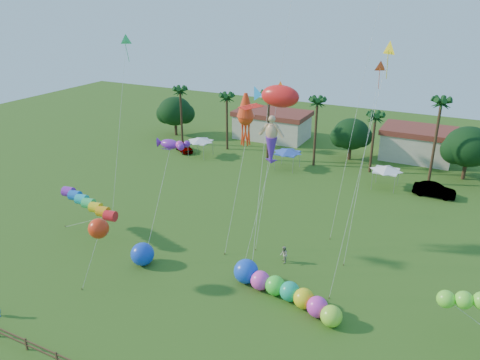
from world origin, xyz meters
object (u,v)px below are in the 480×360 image
at_px(caterpillar_inflatable, 282,289).
at_px(car_b, 434,190).
at_px(blue_ball, 142,254).
at_px(spectator_b, 284,255).
at_px(car_a, 184,147).

bearing_deg(caterpillar_inflatable, car_b, 86.40).
bearing_deg(blue_ball, car_b, 52.09).
bearing_deg(spectator_b, car_a, -159.94).
xyz_separation_m(car_a, spectator_b, (26.65, -23.68, 0.11)).
bearing_deg(car_b, blue_ball, 142.91).
xyz_separation_m(car_a, blue_ball, (14.97, -29.91, 0.36)).
relative_size(car_b, spectator_b, 2.99).
xyz_separation_m(caterpillar_inflatable, blue_ball, (-13.62, -0.96, 0.18)).
distance_m(car_a, spectator_b, 35.65).
bearing_deg(car_b, car_a, 89.61).
bearing_deg(blue_ball, caterpillar_inflatable, 4.05).
xyz_separation_m(car_b, caterpillar_inflatable, (-9.06, -28.16, 0.08)).
bearing_deg(car_a, caterpillar_inflatable, -100.42).
height_order(caterpillar_inflatable, blue_ball, blue_ball).
distance_m(spectator_b, caterpillar_inflatable, 5.61).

